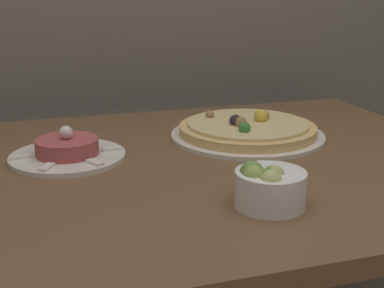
{
  "coord_description": "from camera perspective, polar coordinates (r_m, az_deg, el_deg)",
  "views": [
    {
      "loc": [
        -0.33,
        -0.53,
        1.13
      ],
      "look_at": [
        -0.03,
        0.43,
        0.83
      ],
      "focal_mm": 50.0,
      "sensor_mm": 36.0,
      "label": 1
    }
  ],
  "objects": [
    {
      "name": "pizza_plate",
      "position": [
        1.23,
        5.95,
        1.47
      ],
      "size": [
        0.35,
        0.35,
        0.06
      ],
      "color": "silver",
      "rests_on": "dining_table"
    },
    {
      "name": "small_bowl",
      "position": [
        0.86,
        8.16,
        -4.46
      ],
      "size": [
        0.11,
        0.11,
        0.08
      ],
      "color": "white",
      "rests_on": "dining_table"
    },
    {
      "name": "tartare_plate",
      "position": [
        1.11,
        -13.14,
        -0.77
      ],
      "size": [
        0.23,
        0.23,
        0.07
      ],
      "color": "silver",
      "rests_on": "dining_table"
    },
    {
      "name": "dining_table",
      "position": [
        1.12,
        1.42,
        -7.02
      ],
      "size": [
        1.15,
        0.89,
        0.79
      ],
      "color": "brown",
      "rests_on": "ground_plane"
    }
  ]
}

